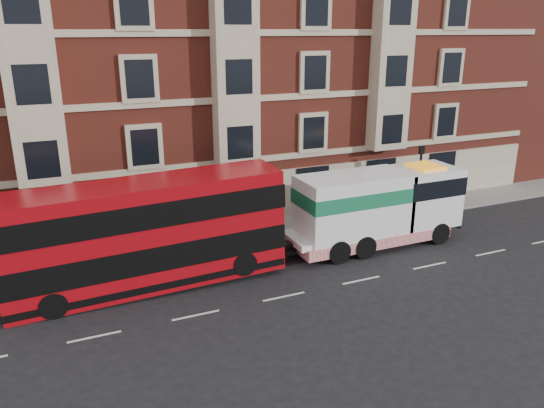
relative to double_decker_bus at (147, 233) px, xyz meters
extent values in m
plane|color=black|center=(5.17, -3.37, -2.63)|extent=(120.00, 120.00, 0.00)
cube|color=slate|center=(5.17, 4.13, -2.55)|extent=(90.00, 3.00, 0.15)
cube|color=maroon|center=(5.67, 11.63, 6.37)|extent=(45.00, 12.00, 18.00)
cylinder|color=black|center=(-0.83, 2.83, -0.48)|extent=(0.14, 0.14, 4.00)
cube|color=black|center=(-0.83, 2.83, 1.62)|extent=(0.35, 0.15, 0.50)
cylinder|color=black|center=(17.17, 2.83, -0.48)|extent=(0.14, 0.14, 4.00)
cube|color=black|center=(17.17, 2.83, 1.62)|extent=(0.35, 0.15, 0.50)
cube|color=#A20910|center=(0.00, 0.00, -0.07)|extent=(12.20, 2.72, 4.79)
cube|color=black|center=(0.00, 0.00, -0.77)|extent=(12.24, 2.78, 1.14)
cube|color=black|center=(0.00, 0.00, 1.19)|extent=(12.24, 2.78, 1.09)
cylinder|color=black|center=(-4.14, -1.23, -2.06)|extent=(1.13, 0.35, 1.13)
cylinder|color=black|center=(-4.14, 1.23, -2.06)|extent=(1.13, 0.35, 1.13)
cylinder|color=black|center=(4.14, -1.23, -1.73)|extent=(1.13, 0.35, 1.13)
cylinder|color=black|center=(4.14, 1.23, -1.73)|extent=(1.13, 0.35, 1.13)
cube|color=white|center=(12.00, 0.00, -1.59)|extent=(9.80, 2.51, 0.33)
cube|color=white|center=(15.16, 0.00, -0.17)|extent=(3.49, 2.72, 3.16)
cube|color=white|center=(10.69, 0.00, -0.12)|extent=(5.88, 2.72, 3.16)
cube|color=#176B45|center=(10.69, 0.00, 0.42)|extent=(5.94, 2.76, 0.76)
cube|color=red|center=(11.78, 0.00, -1.97)|extent=(8.71, 2.78, 0.60)
cylinder|color=black|center=(15.49, -1.23, -2.03)|extent=(1.20, 0.38, 1.20)
cylinder|color=black|center=(15.49, 1.23, -2.03)|extent=(1.20, 0.38, 1.20)
cylinder|color=black|center=(10.69, -1.23, -2.03)|extent=(1.20, 0.44, 1.20)
cylinder|color=black|center=(10.69, 1.23, -2.03)|extent=(1.20, 0.44, 1.20)
cylinder|color=black|center=(9.17, -1.23, -2.03)|extent=(1.20, 0.44, 1.20)
cylinder|color=black|center=(9.17, 1.23, -2.03)|extent=(1.20, 0.44, 1.20)
camera|label=1|loc=(-3.66, -22.25, 8.60)|focal=35.00mm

